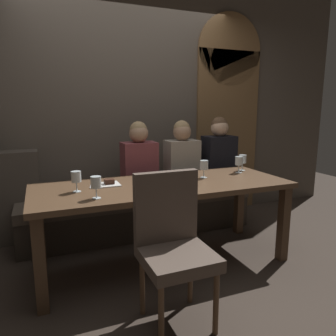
{
  "coord_description": "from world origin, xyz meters",
  "views": [
    {
      "loc": [
        -0.97,
        -2.5,
        1.4
      ],
      "look_at": [
        0.1,
        0.16,
        0.84
      ],
      "focal_mm": 34.13,
      "sensor_mm": 36.0,
      "label": 1
    }
  ],
  "objects_px": {
    "dining_table": "(164,193)",
    "wine_glass_end_left": "(96,183)",
    "banquette_bench": "(141,215)",
    "fork_on_table": "(91,186)",
    "diner_bearded": "(182,158)",
    "diner_redhead": "(139,161)",
    "diner_far_end": "(219,155)",
    "dessert_plate": "(109,183)",
    "wine_glass_center_back": "(239,162)",
    "wine_glass_end_right": "(242,159)",
    "espresso_cup": "(143,178)",
    "chair_near_side": "(173,238)",
    "wine_glass_far_left": "(76,177)",
    "wine_glass_far_right": "(204,166)"
  },
  "relations": [
    {
      "from": "diner_bearded",
      "to": "banquette_bench",
      "type": "bearing_deg",
      "value": -178.94
    },
    {
      "from": "dessert_plate",
      "to": "wine_glass_end_right",
      "type": "bearing_deg",
      "value": 3.95
    },
    {
      "from": "dining_table",
      "to": "diner_far_end",
      "type": "distance_m",
      "value": 1.19
    },
    {
      "from": "espresso_cup",
      "to": "wine_glass_far_left",
      "type": "bearing_deg",
      "value": -163.89
    },
    {
      "from": "wine_glass_far_left",
      "to": "wine_glass_far_right",
      "type": "height_order",
      "value": "same"
    },
    {
      "from": "diner_bearded",
      "to": "fork_on_table",
      "type": "relative_size",
      "value": 4.67
    },
    {
      "from": "diner_bearded",
      "to": "wine_glass_end_left",
      "type": "distance_m",
      "value": 1.46
    },
    {
      "from": "wine_glass_far_left",
      "to": "espresso_cup",
      "type": "relative_size",
      "value": 1.37
    },
    {
      "from": "wine_glass_center_back",
      "to": "wine_glass_far_right",
      "type": "xyz_separation_m",
      "value": [
        -0.43,
        -0.07,
        -0.0
      ]
    },
    {
      "from": "dining_table",
      "to": "fork_on_table",
      "type": "bearing_deg",
      "value": 167.3
    },
    {
      "from": "diner_bearded",
      "to": "dessert_plate",
      "type": "distance_m",
      "value": 1.12
    },
    {
      "from": "dining_table",
      "to": "wine_glass_end_left",
      "type": "height_order",
      "value": "wine_glass_end_left"
    },
    {
      "from": "diner_redhead",
      "to": "wine_glass_far_left",
      "type": "bearing_deg",
      "value": -135.68
    },
    {
      "from": "diner_far_end",
      "to": "wine_glass_end_right",
      "type": "height_order",
      "value": "diner_far_end"
    },
    {
      "from": "diner_bearded",
      "to": "diner_far_end",
      "type": "xyz_separation_m",
      "value": [
        0.46,
        -0.02,
        0.02
      ]
    },
    {
      "from": "wine_glass_end_right",
      "to": "wine_glass_far_right",
      "type": "height_order",
      "value": "same"
    },
    {
      "from": "banquette_bench",
      "to": "fork_on_table",
      "type": "distance_m",
      "value": 0.97
    },
    {
      "from": "chair_near_side",
      "to": "diner_redhead",
      "type": "xyz_separation_m",
      "value": [
        0.21,
        1.42,
        0.27
      ]
    },
    {
      "from": "dessert_plate",
      "to": "wine_glass_center_back",
      "type": "bearing_deg",
      "value": 0.75
    },
    {
      "from": "wine_glass_end_right",
      "to": "wine_glass_far_left",
      "type": "relative_size",
      "value": 1.0
    },
    {
      "from": "diner_redhead",
      "to": "wine_glass_end_left",
      "type": "relative_size",
      "value": 4.84
    },
    {
      "from": "wine_glass_center_back",
      "to": "wine_glass_far_left",
      "type": "bearing_deg",
      "value": -174.8
    },
    {
      "from": "wine_glass_far_left",
      "to": "wine_glass_center_back",
      "type": "bearing_deg",
      "value": 5.2
    },
    {
      "from": "wine_glass_end_left",
      "to": "diner_redhead",
      "type": "bearing_deg",
      "value": 57.09
    },
    {
      "from": "dining_table",
      "to": "wine_glass_end_right",
      "type": "distance_m",
      "value": 1.01
    },
    {
      "from": "banquette_bench",
      "to": "diner_far_end",
      "type": "relative_size",
      "value": 3.02
    },
    {
      "from": "wine_glass_end_left",
      "to": "wine_glass_far_left",
      "type": "relative_size",
      "value": 1.0
    },
    {
      "from": "wine_glass_end_left",
      "to": "fork_on_table",
      "type": "xyz_separation_m",
      "value": [
        0.02,
        0.38,
        -0.11
      ]
    },
    {
      "from": "dining_table",
      "to": "diner_redhead",
      "type": "xyz_separation_m",
      "value": [
        -0.01,
        0.7,
        0.17
      ]
    },
    {
      "from": "wine_glass_far_left",
      "to": "chair_near_side",
      "type": "bearing_deg",
      "value": -54.58
    },
    {
      "from": "dining_table",
      "to": "dessert_plate",
      "type": "bearing_deg",
      "value": 164.78
    },
    {
      "from": "diner_bearded",
      "to": "wine_glass_far_right",
      "type": "bearing_deg",
      "value": -95.69
    },
    {
      "from": "dining_table",
      "to": "wine_glass_far_right",
      "type": "distance_m",
      "value": 0.48
    },
    {
      "from": "diner_far_end",
      "to": "wine_glass_end_left",
      "type": "height_order",
      "value": "diner_far_end"
    },
    {
      "from": "diner_far_end",
      "to": "wine_glass_center_back",
      "type": "distance_m",
      "value": 0.55
    },
    {
      "from": "chair_near_side",
      "to": "wine_glass_end_right",
      "type": "xyz_separation_m",
      "value": [
        1.18,
        0.94,
        0.3
      ]
    },
    {
      "from": "wine_glass_far_left",
      "to": "dessert_plate",
      "type": "relative_size",
      "value": 0.86
    },
    {
      "from": "diner_far_end",
      "to": "dessert_plate",
      "type": "distance_m",
      "value": 1.52
    },
    {
      "from": "wine_glass_center_back",
      "to": "diner_redhead",
      "type": "bearing_deg",
      "value": 147.21
    },
    {
      "from": "diner_bearded",
      "to": "espresso_cup",
      "type": "xyz_separation_m",
      "value": [
        -0.62,
        -0.54,
        -0.06
      ]
    },
    {
      "from": "wine_glass_end_left",
      "to": "fork_on_table",
      "type": "bearing_deg",
      "value": 87.18
    },
    {
      "from": "dining_table",
      "to": "banquette_bench",
      "type": "height_order",
      "value": "dining_table"
    },
    {
      "from": "wine_glass_end_left",
      "to": "wine_glass_end_right",
      "type": "bearing_deg",
      "value": 16.36
    },
    {
      "from": "wine_glass_end_right",
      "to": "fork_on_table",
      "type": "bearing_deg",
      "value": -176.82
    },
    {
      "from": "chair_near_side",
      "to": "fork_on_table",
      "type": "height_order",
      "value": "chair_near_side"
    },
    {
      "from": "wine_glass_end_right",
      "to": "diner_bearded",
      "type": "bearing_deg",
      "value": 133.74
    },
    {
      "from": "chair_near_side",
      "to": "fork_on_table",
      "type": "relative_size",
      "value": 5.76
    },
    {
      "from": "dessert_plate",
      "to": "wine_glass_end_left",
      "type": "bearing_deg",
      "value": -113.94
    },
    {
      "from": "wine_glass_far_right",
      "to": "espresso_cup",
      "type": "relative_size",
      "value": 1.37
    },
    {
      "from": "wine_glass_end_right",
      "to": "fork_on_table",
      "type": "xyz_separation_m",
      "value": [
        -1.56,
        -0.09,
        -0.11
      ]
    }
  ]
}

